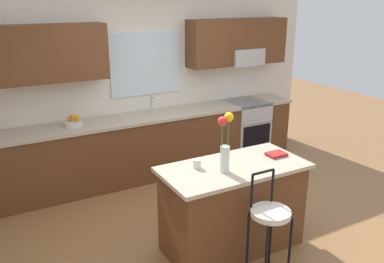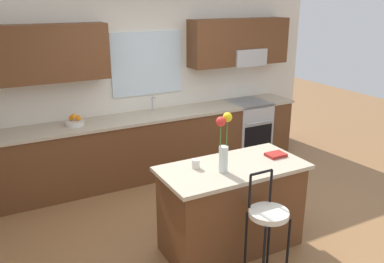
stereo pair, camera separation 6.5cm
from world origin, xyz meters
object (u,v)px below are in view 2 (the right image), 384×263
at_px(flower_vase, 224,143).
at_px(mug_ceramic, 196,164).
at_px(kitchen_island, 232,207).
at_px(fruit_bowl_oranges, 75,122).
at_px(oven_range, 247,129).
at_px(bar_stool_near, 268,218).
at_px(cookbook, 276,155).

xyz_separation_m(flower_vase, mug_ceramic, (-0.19, 0.20, -0.25)).
relative_size(kitchen_island, fruit_bowl_oranges, 6.14).
xyz_separation_m(oven_range, bar_stool_near, (-1.66, -2.64, 0.18)).
relative_size(oven_range, bar_stool_near, 0.88).
xyz_separation_m(mug_ceramic, fruit_bowl_oranges, (-0.73, 1.96, 0.00)).
relative_size(cookbook, fruit_bowl_oranges, 0.83).
height_order(kitchen_island, cookbook, cookbook).
relative_size(flower_vase, mug_ceramic, 6.51).
distance_m(flower_vase, mug_ceramic, 0.37).
xyz_separation_m(oven_range, fruit_bowl_oranges, (-2.74, 0.03, 0.51)).
distance_m(kitchen_island, cookbook, 0.72).
height_order(oven_range, mug_ceramic, mug_ceramic).
distance_m(kitchen_island, flower_vase, 0.77).
height_order(kitchen_island, flower_vase, flower_vase).
height_order(flower_vase, mug_ceramic, flower_vase).
distance_m(bar_stool_near, flower_vase, 0.79).
height_order(bar_stool_near, mug_ceramic, bar_stool_near).
distance_m(cookbook, fruit_bowl_oranges, 2.64).
height_order(oven_range, cookbook, cookbook).
relative_size(mug_ceramic, cookbook, 0.45).
height_order(mug_ceramic, fruit_bowl_oranges, fruit_bowl_oranges).
bearing_deg(oven_range, kitchen_island, -128.82).
bearing_deg(flower_vase, cookbook, 6.37).
distance_m(oven_range, mug_ceramic, 2.83).
height_order(flower_vase, cookbook, flower_vase).
bearing_deg(cookbook, flower_vase, -173.63).
bearing_deg(cookbook, mug_ceramic, 172.08).
bearing_deg(kitchen_island, bar_stool_near, -90.00).
bearing_deg(oven_range, fruit_bowl_oranges, 179.42).
distance_m(kitchen_island, fruit_bowl_oranges, 2.41).
bearing_deg(oven_range, bar_stool_near, -122.13).
bearing_deg(bar_stool_near, kitchen_island, 90.00).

